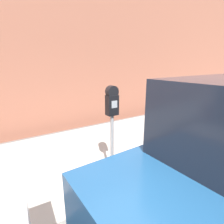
{
  "coord_description": "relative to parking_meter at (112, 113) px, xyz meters",
  "views": [
    {
      "loc": [
        -1.49,
        -0.93,
        1.95
      ],
      "look_at": [
        -0.18,
        1.14,
        1.27
      ],
      "focal_mm": 28.0,
      "sensor_mm": 36.0,
      "label": 1
    }
  ],
  "objects": [
    {
      "name": "building_facade",
      "position": [
        0.18,
        3.03,
        1.43
      ],
      "size": [
        24.0,
        0.3,
        5.36
      ],
      "color": "#935642",
      "rests_on": "ground_plane"
    },
    {
      "name": "sidewalk",
      "position": [
        0.18,
        1.06,
        -1.19
      ],
      "size": [
        24.0,
        2.8,
        0.13
      ],
      "color": "#BCB7AD",
      "rests_on": "ground_plane"
    },
    {
      "name": "parking_meter",
      "position": [
        0.0,
        0.0,
        0.0
      ],
      "size": [
        0.17,
        0.13,
        1.53
      ],
      "color": "gray",
      "rests_on": "sidewalk"
    }
  ]
}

